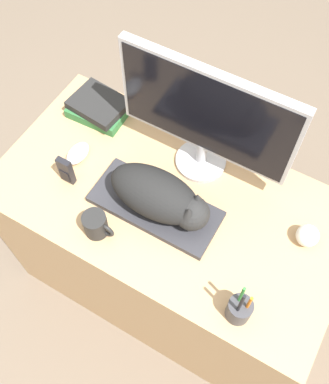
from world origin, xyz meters
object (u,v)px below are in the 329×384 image
Objects in this scene: monitor at (206,116)px; book_stack at (98,108)px; cat at (161,196)px; phone at (66,171)px; keyboard at (155,207)px; computer_mouse at (78,153)px; pen_cup at (239,309)px; coffee_mug at (96,225)px; baseball at (308,236)px.

monitor reaches higher than book_stack.
phone is at bearing -171.00° from cat.
keyboard is 2.00× the size of book_stack.
cat is 1.60× the size of book_stack.
cat reaches higher than computer_mouse.
pen_cup is at bearing -17.29° from computer_mouse.
monitor is at bearing 67.89° from coffee_mug.
pen_cup is at bearing -50.89° from monitor.
pen_cup is (0.73, -0.23, 0.03)m from computer_mouse.
baseball is 0.87m from book_stack.
phone is (0.03, -0.10, 0.04)m from computer_mouse.
cat is at bearing 9.00° from phone.
cat is at bearing 49.34° from coffee_mug.
keyboard is 0.32m from phone.
computer_mouse is 0.49× the size of pen_cup.
book_stack is at bearing 172.96° from baseball.
pen_cup reaches higher than cat.
coffee_mug is 0.50m from pen_cup.
baseball is at bearing 16.26° from keyboard.
phone is at bearing 169.48° from pen_cup.
book_stack is (-0.77, 0.43, -0.01)m from pen_cup.
baseball reaches higher than book_stack.
coffee_mug is 0.22m from phone.
book_stack is (-0.41, 0.24, -0.06)m from cat.
computer_mouse is (-0.39, -0.19, -0.23)m from monitor.
pen_cup reaches higher than book_stack.
keyboard is 0.34m from computer_mouse.
keyboard is 0.46m from book_stack.
book_stack reaches higher than computer_mouse.
computer_mouse is (-0.36, 0.04, -0.08)m from cat.
computer_mouse is 0.90× the size of phone.
monitor reaches higher than pen_cup.
book_stack is (-0.27, 0.41, -0.01)m from coffee_mug.
keyboard is 3.73× the size of phone.
coffee_mug is (-0.16, -0.40, -0.21)m from monitor.
baseball is at bearing 13.65° from phone.
pen_cup reaches higher than phone.
coffee_mug is (0.22, -0.21, 0.02)m from computer_mouse.
pen_cup is (0.50, -0.02, 0.00)m from coffee_mug.
computer_mouse is 0.48× the size of book_stack.
coffee_mug reaches higher than keyboard.
keyboard is 0.34m from monitor.
monitor is 0.48m from coffee_mug.
keyboard is at bearing 54.04° from coffee_mug.
coffee_mug is 0.52× the size of pen_cup.
monitor is (0.04, 0.24, 0.24)m from keyboard.
cat is at bearing -30.66° from book_stack.
computer_mouse is at bearing -76.88° from book_stack.
keyboard is at bearing 180.00° from cat.
coffee_mug reaches higher than computer_mouse.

